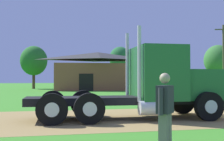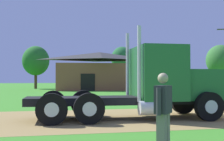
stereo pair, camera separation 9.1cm
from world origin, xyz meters
TOP-DOWN VIEW (x-y plane):
  - ground_plane at (0.00, 0.00)m, footprint 200.00×200.00m
  - dirt_track at (0.00, 0.00)m, footprint 120.00×6.42m
  - truck_foreground_white at (-2.43, -0.39)m, footprint 7.74×2.90m
  - visitor_walking_mid at (-4.21, -5.66)m, footprint 0.47×0.49m
  - shed_building at (0.19, 28.41)m, footprint 12.48×6.62m
  - tree_mid at (-8.58, 36.14)m, footprint 4.16×4.16m
  - tree_right at (6.17, 39.78)m, footprint 3.89×3.89m
  - tree_far_right at (21.39, 33.12)m, footprint 4.65×4.65m

SIDE VIEW (x-z plane):
  - ground_plane at x=0.00m, z-range 0.00..0.00m
  - dirt_track at x=0.00m, z-range 0.00..0.01m
  - visitor_walking_mid at x=-4.21m, z-range 0.06..1.74m
  - truck_foreground_white at x=-2.43m, z-range -0.42..3.07m
  - shed_building at x=0.19m, z-range -0.09..5.09m
  - tree_mid at x=-8.58m, z-range 1.02..7.68m
  - tree_far_right at x=21.39m, z-range 1.03..8.25m
  - tree_right at x=6.17m, z-range 1.46..8.73m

